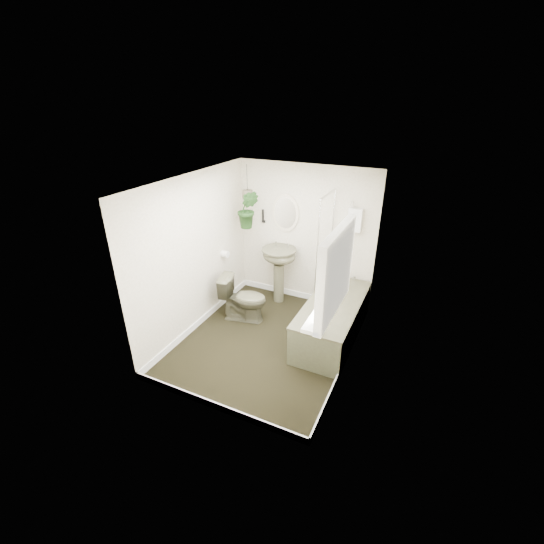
% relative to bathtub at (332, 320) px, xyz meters
% --- Properties ---
extents(floor, '(2.30, 2.80, 0.02)m').
position_rel_bathtub_xyz_m(floor, '(-0.80, -0.50, -0.30)').
color(floor, black).
rests_on(floor, ground).
extents(ceiling, '(2.30, 2.80, 0.02)m').
position_rel_bathtub_xyz_m(ceiling, '(-0.80, -0.50, 2.02)').
color(ceiling, white).
rests_on(ceiling, ground).
extents(wall_back, '(2.30, 0.02, 2.30)m').
position_rel_bathtub_xyz_m(wall_back, '(-0.80, 0.91, 0.86)').
color(wall_back, silver).
rests_on(wall_back, ground).
extents(wall_front, '(2.30, 0.02, 2.30)m').
position_rel_bathtub_xyz_m(wall_front, '(-0.80, -1.91, 0.86)').
color(wall_front, silver).
rests_on(wall_front, ground).
extents(wall_left, '(0.02, 2.80, 2.30)m').
position_rel_bathtub_xyz_m(wall_left, '(-1.96, -0.50, 0.86)').
color(wall_left, silver).
rests_on(wall_left, ground).
extents(wall_right, '(0.02, 2.80, 2.30)m').
position_rel_bathtub_xyz_m(wall_right, '(0.36, -0.50, 0.86)').
color(wall_right, silver).
rests_on(wall_right, ground).
extents(skirting, '(2.30, 2.80, 0.10)m').
position_rel_bathtub_xyz_m(skirting, '(-0.80, -0.50, -0.24)').
color(skirting, white).
rests_on(skirting, floor).
extents(bathtub, '(0.72, 1.72, 0.58)m').
position_rel_bathtub_xyz_m(bathtub, '(0.00, 0.00, 0.00)').
color(bathtub, '#4F4D38').
rests_on(bathtub, floor).
extents(bath_screen, '(0.04, 0.72, 1.40)m').
position_rel_bathtub_xyz_m(bath_screen, '(-0.33, 0.49, 0.99)').
color(bath_screen, silver).
rests_on(bath_screen, bathtub).
extents(shower_box, '(0.20, 0.10, 0.35)m').
position_rel_bathtub_xyz_m(shower_box, '(0.00, 0.84, 1.26)').
color(shower_box, white).
rests_on(shower_box, wall_back).
extents(oval_mirror, '(0.46, 0.03, 0.62)m').
position_rel_bathtub_xyz_m(oval_mirror, '(-1.13, 0.87, 1.21)').
color(oval_mirror, beige).
rests_on(oval_mirror, wall_back).
extents(wall_sconce, '(0.04, 0.04, 0.22)m').
position_rel_bathtub_xyz_m(wall_sconce, '(-1.53, 0.86, 1.11)').
color(wall_sconce, black).
rests_on(wall_sconce, wall_back).
extents(toilet_roll_holder, '(0.11, 0.11, 0.11)m').
position_rel_bathtub_xyz_m(toilet_roll_holder, '(-1.90, 0.20, 0.61)').
color(toilet_roll_holder, white).
rests_on(toilet_roll_holder, wall_left).
extents(window_recess, '(0.08, 1.00, 0.90)m').
position_rel_bathtub_xyz_m(window_recess, '(0.29, -1.20, 1.36)').
color(window_recess, white).
rests_on(window_recess, wall_right).
extents(window_sill, '(0.18, 1.00, 0.04)m').
position_rel_bathtub_xyz_m(window_sill, '(0.22, -1.20, 0.94)').
color(window_sill, white).
rests_on(window_sill, wall_right).
extents(window_blinds, '(0.01, 0.86, 0.76)m').
position_rel_bathtub_xyz_m(window_blinds, '(0.24, -1.20, 1.36)').
color(window_blinds, white).
rests_on(window_blinds, wall_right).
extents(toilet, '(0.78, 0.55, 0.73)m').
position_rel_bathtub_xyz_m(toilet, '(-1.40, -0.12, 0.07)').
color(toilet, '#4F4D38').
rests_on(toilet, floor).
extents(pedestal_sink, '(0.67, 0.60, 0.97)m').
position_rel_bathtub_xyz_m(pedestal_sink, '(-1.13, 0.64, 0.19)').
color(pedestal_sink, '#4F4D38').
rests_on(pedestal_sink, floor).
extents(sill_plant, '(0.22, 0.20, 0.22)m').
position_rel_bathtub_xyz_m(sill_plant, '(0.19, -1.18, 1.07)').
color(sill_plant, black).
rests_on(sill_plant, window_sill).
extents(hanging_plant, '(0.40, 0.36, 0.61)m').
position_rel_bathtub_xyz_m(hanging_plant, '(-1.60, 0.47, 1.32)').
color(hanging_plant, black).
rests_on(hanging_plant, ceiling).
extents(soap_bottle, '(0.09, 0.09, 0.19)m').
position_rel_bathtub_xyz_m(soap_bottle, '(0.02, -0.79, 0.38)').
color(soap_bottle, '#362929').
rests_on(soap_bottle, bathtub).
extents(hanging_pot, '(0.16, 0.16, 0.12)m').
position_rel_bathtub_xyz_m(hanging_pot, '(-1.60, 0.47, 1.56)').
color(hanging_pot, brown).
rests_on(hanging_pot, ceiling).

